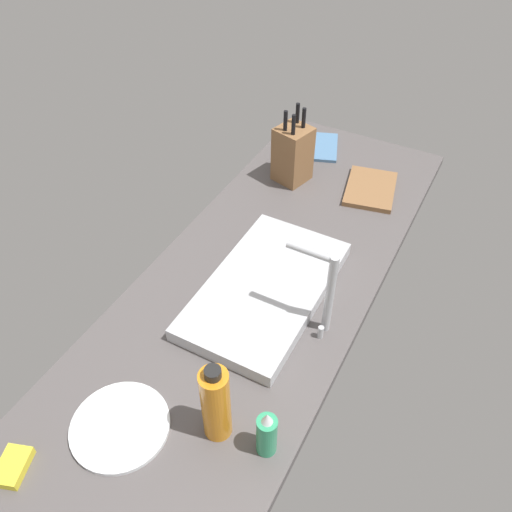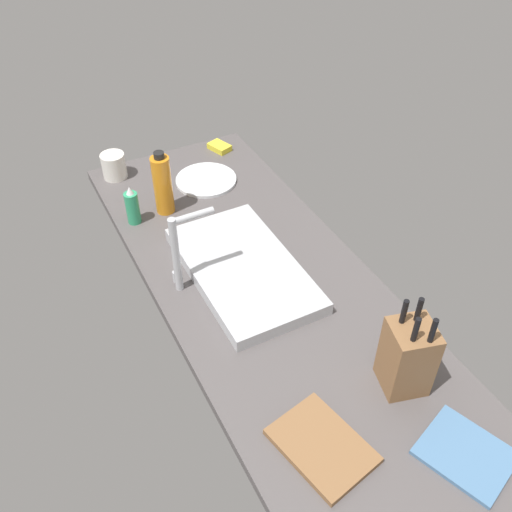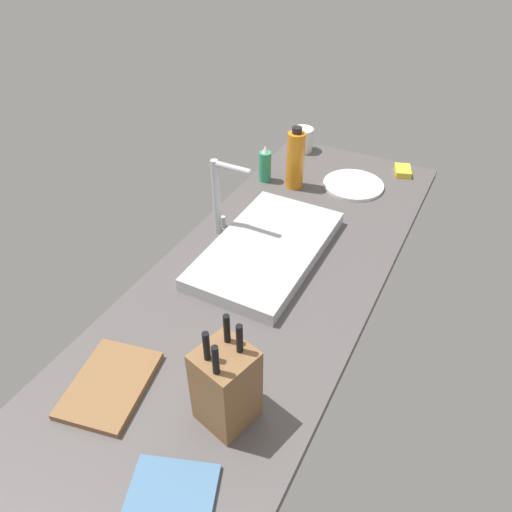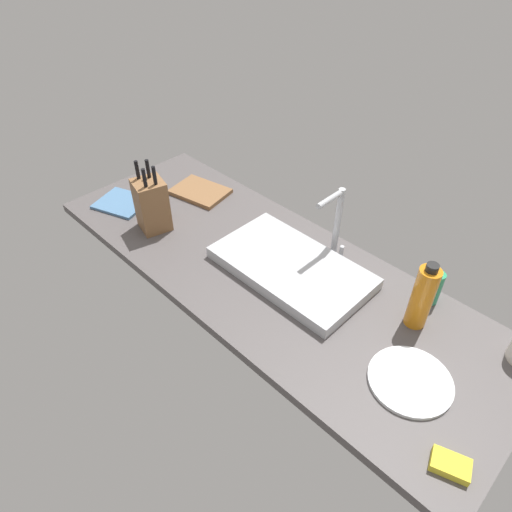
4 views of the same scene
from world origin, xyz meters
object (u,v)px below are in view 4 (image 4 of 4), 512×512
at_px(sink_basin, 291,267).
at_px(dish_towel, 122,203).
at_px(faucet, 336,218).
at_px(cutting_board, 200,192).
at_px(dish_sponge, 450,465).
at_px(soap_bottle, 434,287).
at_px(water_bottle, 422,297).
at_px(dinner_plate, 410,381).
at_px(knife_block, 152,205).

distance_m(sink_basin, dish_towel, 0.82).
height_order(faucet, dish_towel, faucet).
height_order(cutting_board, dish_sponge, dish_sponge).
distance_m(sink_basin, soap_bottle, 0.47).
height_order(soap_bottle, dish_towel, soap_bottle).
relative_size(sink_basin, cutting_board, 2.35).
height_order(faucet, water_bottle, faucet).
height_order(sink_basin, faucet, faucet).
height_order(sink_basin, dinner_plate, sink_basin).
distance_m(sink_basin, cutting_board, 0.63).
xyz_separation_m(soap_bottle, dinner_plate, (0.12, -0.32, -0.06)).
height_order(soap_bottle, dinner_plate, soap_bottle).
bearing_deg(knife_block, water_bottle, 30.88).
relative_size(sink_basin, soap_bottle, 3.73).
bearing_deg(dinner_plate, water_bottle, 117.19).
relative_size(knife_block, dish_towel, 1.39).
height_order(knife_block, dinner_plate, knife_block).
relative_size(faucet, knife_block, 0.96).
height_order(faucet, knife_block, knife_block).
bearing_deg(water_bottle, dinner_plate, -62.81).
distance_m(faucet, dish_sponge, 0.83).
distance_m(cutting_board, dinner_plate, 1.18).
relative_size(cutting_board, dinner_plate, 1.01).
xyz_separation_m(knife_block, water_bottle, (0.99, 0.28, 0.01)).
xyz_separation_m(sink_basin, dinner_plate, (0.53, -0.11, -0.02)).
bearing_deg(dinner_plate, sink_basin, 168.78).
distance_m(cutting_board, soap_bottle, 1.05).
height_order(soap_bottle, water_bottle, water_bottle).
relative_size(sink_basin, water_bottle, 2.29).
bearing_deg(sink_basin, water_bottle, 12.89).
height_order(cutting_board, water_bottle, water_bottle).
bearing_deg(water_bottle, dish_sponge, -49.78).
relative_size(knife_block, dinner_plate, 1.20).
bearing_deg(knife_block, dinner_plate, 19.04).
bearing_deg(knife_block, faucet, 46.86).
bearing_deg(water_bottle, dish_towel, -166.90).
xyz_separation_m(water_bottle, dish_sponge, (0.29, -0.35, -0.10)).
xyz_separation_m(knife_block, soap_bottle, (0.98, 0.40, -0.04)).
relative_size(water_bottle, dish_sponge, 2.68).
distance_m(sink_basin, knife_block, 0.60).
xyz_separation_m(sink_basin, dish_sponge, (0.72, -0.25, -0.01)).
bearing_deg(dish_sponge, knife_block, 176.99).
relative_size(soap_bottle, dish_towel, 0.73).
height_order(faucet, soap_bottle, faucet).
bearing_deg(sink_basin, cutting_board, 170.67).
distance_m(soap_bottle, dish_sponge, 0.56).
xyz_separation_m(dinner_plate, dish_towel, (-1.33, -0.08, 0.00)).
bearing_deg(water_bottle, sink_basin, -167.11).
relative_size(faucet, soap_bottle, 1.82).
height_order(dinner_plate, dish_towel, same).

